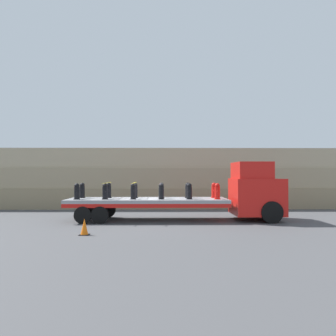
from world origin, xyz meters
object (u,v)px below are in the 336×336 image
fire_hydrant_black_near_1 (105,192)px  fire_hydrant_red_near_5 (217,191)px  flatbed_trailer (139,203)px  fire_hydrant_black_far_1 (109,191)px  fire_hydrant_black_near_0 (77,192)px  truck_cab (257,191)px  fire_hydrant_black_near_2 (133,192)px  fire_hydrant_black_far_2 (135,190)px  fire_hydrant_black_near_4 (189,191)px  fire_hydrant_red_far_5 (214,190)px  traffic_cone (84,227)px  fire_hydrant_black_near_3 (161,192)px  fire_hydrant_black_far_3 (161,190)px  fire_hydrant_black_far_0 (82,191)px  fire_hydrant_black_far_4 (188,190)px

fire_hydrant_black_near_1 → fire_hydrant_red_near_5: (5.96, 0.00, 0.00)m
fire_hydrant_black_near_1 → flatbed_trailer: bearing=18.1°
fire_hydrant_black_far_1 → fire_hydrant_black_near_1: bearing=-90.0°
fire_hydrant_black_near_0 → fire_hydrant_red_near_5: 7.45m
fire_hydrant_black_near_1 → fire_hydrant_black_far_1: (0.00, 1.14, 0.00)m
truck_cab → fire_hydrant_black_near_2: 6.79m
fire_hydrant_black_far_2 → fire_hydrant_black_near_4: bearing=-20.9°
fire_hydrant_red_far_5 → traffic_cone: bearing=-141.4°
fire_hydrant_black_near_2 → fire_hydrant_red_far_5: 4.61m
fire_hydrant_black_near_1 → fire_hydrant_black_near_3: bearing=0.0°
fire_hydrant_black_near_1 → fire_hydrant_red_near_5: size_ratio=1.00×
fire_hydrant_black_far_1 → fire_hydrant_black_far_3: same height
fire_hydrant_black_far_2 → fire_hydrant_black_far_0: bearing=180.0°
fire_hydrant_black_near_1 → traffic_cone: fire_hydrant_black_near_1 is taller
fire_hydrant_black_far_2 → fire_hydrant_black_far_3: 1.49m
fire_hydrant_red_far_5 → flatbed_trailer: bearing=-172.3°
fire_hydrant_black_near_2 → fire_hydrant_black_far_0: bearing=159.1°
fire_hydrant_black_far_4 → fire_hydrant_black_far_2: bearing=180.0°
truck_cab → fire_hydrant_black_near_0: 9.76m
fire_hydrant_black_far_1 → fire_hydrant_black_far_4: same height
truck_cab → fire_hydrant_black_near_4: truck_cab is taller
fire_hydrant_black_near_1 → fire_hydrant_black_far_3: bearing=20.9°
truck_cab → fire_hydrant_black_near_2: bearing=-175.2°
fire_hydrant_black_far_2 → fire_hydrant_red_far_5: same height
fire_hydrant_black_near_3 → fire_hydrant_black_far_4: (1.49, 1.14, 0.00)m
truck_cab → flatbed_trailer: 6.54m
fire_hydrant_red_near_5 → traffic_cone: size_ratio=1.26×
flatbed_trailer → fire_hydrant_red_near_5: size_ratio=10.12×
fire_hydrant_black_near_4 → fire_hydrant_black_near_2: bearing=180.0°
flatbed_trailer → fire_hydrant_black_near_0: 3.34m
fire_hydrant_black_far_0 → fire_hydrant_red_far_5: (7.45, 0.00, 0.00)m
fire_hydrant_black_near_1 → traffic_cone: size_ratio=1.26×
flatbed_trailer → fire_hydrant_black_near_3: bearing=-24.6°
fire_hydrant_black_near_2 → fire_hydrant_black_near_3: 1.49m
fire_hydrant_black_near_4 → fire_hydrant_red_far_5: same height
fire_hydrant_red_near_5 → fire_hydrant_black_near_1: bearing=180.0°
fire_hydrant_black_near_2 → fire_hydrant_red_far_5: same height
traffic_cone → fire_hydrant_black_far_2: bearing=71.2°
fire_hydrant_black_near_0 → fire_hydrant_black_near_3: (4.47, 0.00, 0.00)m
fire_hydrant_black_far_0 → fire_hydrant_red_far_5: 7.45m
fire_hydrant_black_far_2 → fire_hydrant_black_far_3: (1.49, 0.00, 0.00)m
fire_hydrant_black_far_2 → fire_hydrant_black_near_4: 3.19m
fire_hydrant_black_near_2 → fire_hydrant_red_near_5: same height
fire_hydrant_red_far_5 → fire_hydrant_black_near_0: bearing=-171.3°
fire_hydrant_black_far_0 → traffic_cone: (1.31, -4.90, -1.27)m
flatbed_trailer → fire_hydrant_black_near_1: fire_hydrant_black_near_1 is taller
fire_hydrant_black_near_4 → fire_hydrant_black_far_4: (0.00, 1.14, 0.00)m
fire_hydrant_black_near_2 → fire_hydrant_black_near_4: 2.98m
fire_hydrant_black_near_3 → fire_hydrant_black_far_2: bearing=142.7°
fire_hydrant_black_far_0 → fire_hydrant_black_near_3: (4.47, -1.14, 0.00)m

